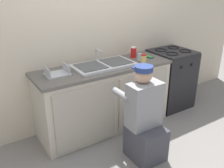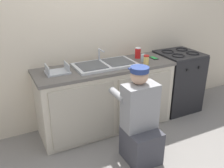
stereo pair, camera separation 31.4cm
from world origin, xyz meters
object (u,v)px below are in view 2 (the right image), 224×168
at_px(sink_double_basin, 105,64).
at_px(condiment_jar, 146,60).
at_px(dish_rack_tray, 57,71).
at_px(water_glass, 143,58).
at_px(plumber_person, 140,123).
at_px(cell_phone, 154,58).
at_px(soda_cup_red, 138,53).
at_px(stove_range, 177,81).

height_order(sink_double_basin, condiment_jar, sink_double_basin).
relative_size(dish_rack_tray, water_glass, 2.80).
bearing_deg(plumber_person, dish_rack_tray, 130.10).
xyz_separation_m(dish_rack_tray, cell_phone, (1.38, -0.02, -0.02)).
distance_m(sink_double_basin, dish_rack_tray, 0.62).
height_order(sink_double_basin, soda_cup_red, sink_double_basin).
bearing_deg(stove_range, cell_phone, -179.10).
xyz_separation_m(stove_range, water_glass, (-0.70, -0.05, 0.49)).
distance_m(plumber_person, cell_phone, 1.14).
bearing_deg(plumber_person, condiment_jar, 53.25).
xyz_separation_m(stove_range, dish_rack_tray, (-1.87, 0.02, 0.46)).
relative_size(sink_double_basin, cell_phone, 5.71).
distance_m(stove_range, soda_cup_red, 0.86).
relative_size(cell_phone, water_glass, 1.40).
bearing_deg(sink_double_basin, plumber_person, -85.95).
relative_size(plumber_person, condiment_jar, 8.63).
bearing_deg(water_glass, plumber_person, -123.58).
bearing_deg(water_glass, sink_double_basin, 174.03).
bearing_deg(cell_phone, water_glass, -167.38).
xyz_separation_m(stove_range, cell_phone, (-0.48, -0.01, 0.44)).
xyz_separation_m(soda_cup_red, cell_phone, (0.19, -0.12, -0.07)).
xyz_separation_m(condiment_jar, cell_phone, (0.25, 0.18, -0.06)).
bearing_deg(dish_rack_tray, plumber_person, -49.90).
distance_m(stove_range, dish_rack_tray, 1.92).
distance_m(sink_double_basin, plumber_person, 0.92).
relative_size(dish_rack_tray, cell_phone, 2.00).
relative_size(dish_rack_tray, soda_cup_red, 1.84).
height_order(plumber_person, water_glass, plumber_person).
xyz_separation_m(sink_double_basin, condiment_jar, (0.51, -0.19, 0.05)).
height_order(stove_range, plumber_person, plumber_person).
bearing_deg(soda_cup_red, plumber_person, -119.34).
bearing_deg(stove_range, sink_double_basin, 179.90).
bearing_deg(condiment_jar, plumber_person, -126.75).
xyz_separation_m(sink_double_basin, plumber_person, (0.06, -0.79, -0.46)).
height_order(sink_double_basin, dish_rack_tray, sink_double_basin).
height_order(condiment_jar, cell_phone, condiment_jar).
bearing_deg(water_glass, stove_range, 4.51).
distance_m(stove_range, cell_phone, 0.66).
bearing_deg(cell_phone, stove_range, 0.90).
bearing_deg(soda_cup_red, cell_phone, -30.67).
bearing_deg(cell_phone, plumber_person, -131.76).
relative_size(condiment_jar, cell_phone, 0.91).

